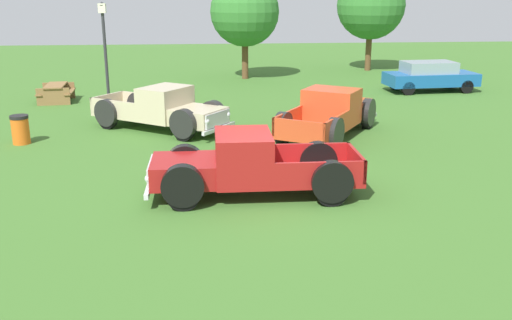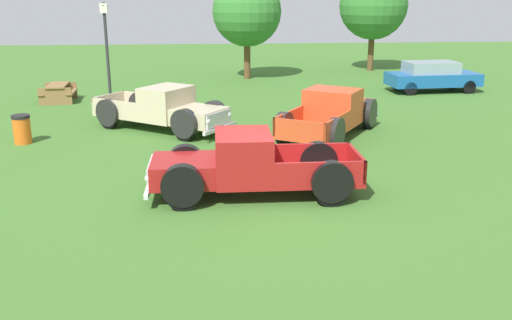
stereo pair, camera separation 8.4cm
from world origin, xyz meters
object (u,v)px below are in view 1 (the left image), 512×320
at_px(pickup_truck_foreground, 241,166).
at_px(picnic_table, 56,91).
at_px(pickup_truck_behind_right, 332,113).
at_px(lamp_post_near, 106,56).
at_px(sedan_distant_a, 430,76).
at_px(trash_can, 20,129).
at_px(oak_tree_east, 245,12).
at_px(oak_tree_west, 371,5).
at_px(pickup_truck_behind_left, 167,110).

relative_size(pickup_truck_foreground, picnic_table, 2.71).
height_order(pickup_truck_behind_right, lamp_post_near, lamp_post_near).
relative_size(pickup_truck_foreground, sedan_distant_a, 1.14).
bearing_deg(trash_can, pickup_truck_behind_right, 2.00).
relative_size(trash_can, oak_tree_east, 0.17).
height_order(pickup_truck_behind_right, trash_can, pickup_truck_behind_right).
bearing_deg(sedan_distant_a, pickup_truck_foreground, -126.12).
bearing_deg(pickup_truck_behind_right, picnic_table, 147.84).
distance_m(trash_can, oak_tree_west, 23.06).
bearing_deg(pickup_truck_behind_left, lamp_post_near, 128.44).
height_order(pickup_truck_foreground, pickup_truck_behind_right, pickup_truck_behind_right).
bearing_deg(picnic_table, pickup_truck_behind_left, -48.09).
bearing_deg(oak_tree_east, oak_tree_west, 19.06).
xyz_separation_m(pickup_truck_behind_left, oak_tree_west, (11.43, 14.75, 3.16)).
xyz_separation_m(pickup_truck_behind_left, lamp_post_near, (-2.54, 3.20, 1.56)).
distance_m(sedan_distant_a, oak_tree_west, 8.35).
bearing_deg(trash_can, pickup_truck_foreground, -38.67).
relative_size(sedan_distant_a, lamp_post_near, 1.03).
height_order(lamp_post_near, oak_tree_west, oak_tree_west).
bearing_deg(sedan_distant_a, oak_tree_west, 97.17).
xyz_separation_m(pickup_truck_behind_left, oak_tree_east, (3.62, 12.05, 2.91)).
height_order(lamp_post_near, picnic_table, lamp_post_near).
bearing_deg(lamp_post_near, pickup_truck_behind_right, -27.10).
distance_m(pickup_truck_behind_right, lamp_post_near, 9.42).
bearing_deg(pickup_truck_behind_right, pickup_truck_foreground, -120.99).
distance_m(pickup_truck_behind_left, sedan_distant_a, 14.27).
relative_size(sedan_distant_a, oak_tree_west, 0.76).
xyz_separation_m(sedan_distant_a, lamp_post_near, (-14.94, -3.87, 1.54)).
bearing_deg(pickup_truck_foreground, lamp_post_near, 115.15).
height_order(pickup_truck_behind_left, oak_tree_east, oak_tree_east).
bearing_deg(lamp_post_near, trash_can, -114.96).
xyz_separation_m(sedan_distant_a, oak_tree_west, (-0.97, 7.68, 3.14)).
xyz_separation_m(pickup_truck_behind_left, picnic_table, (-5.30, 5.91, -0.26)).
bearing_deg(picnic_table, trash_can, -85.14).
xyz_separation_m(sedan_distant_a, trash_can, (-17.08, -8.46, -0.29)).
xyz_separation_m(pickup_truck_foreground, oak_tree_west, (9.23, 21.65, 3.16)).
relative_size(pickup_truck_behind_right, oak_tree_west, 0.91).
bearing_deg(pickup_truck_behind_right, lamp_post_near, 152.90).
distance_m(pickup_truck_behind_left, oak_tree_east, 12.91).
bearing_deg(pickup_truck_behind_left, pickup_truck_behind_right, -10.19).
height_order(pickup_truck_behind_right, oak_tree_west, oak_tree_west).
xyz_separation_m(pickup_truck_behind_left, pickup_truck_behind_right, (5.73, -1.03, 0.02)).
bearing_deg(oak_tree_west, sedan_distant_a, -82.83).
relative_size(pickup_truck_behind_right, oak_tree_east, 0.98).
relative_size(lamp_post_near, trash_can, 4.64).
height_order(trash_can, oak_tree_east, oak_tree_east).
distance_m(pickup_truck_behind_right, oak_tree_west, 17.07).
bearing_deg(picnic_table, pickup_truck_foreground, -59.64).
bearing_deg(pickup_truck_foreground, oak_tree_east, 85.72).
bearing_deg(lamp_post_near, oak_tree_west, 39.56).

